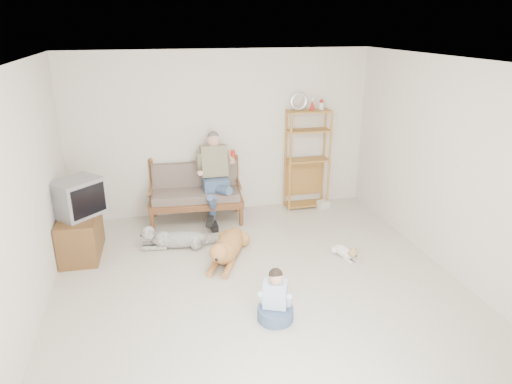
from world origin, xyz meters
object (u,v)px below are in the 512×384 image
object	(u,v)px
loveseat	(195,192)
tv_stand	(80,235)
golden_retriever	(227,247)
etagere	(307,159)

from	to	relation	value
loveseat	tv_stand	bearing A→B (deg)	-148.40
loveseat	tv_stand	distance (m)	1.93
tv_stand	golden_retriever	world-z (taller)	tv_stand
tv_stand	golden_retriever	xyz separation A→B (m)	(1.97, -0.58, -0.13)
loveseat	tv_stand	size ratio (longest dim) A/B	1.69
loveseat	golden_retriever	xyz separation A→B (m)	(0.26, -1.46, -0.31)
loveseat	etagere	bearing A→B (deg)	7.69
etagere	golden_retriever	bearing A→B (deg)	-137.17
loveseat	etagere	size ratio (longest dim) A/B	0.77
loveseat	golden_retriever	world-z (taller)	loveseat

